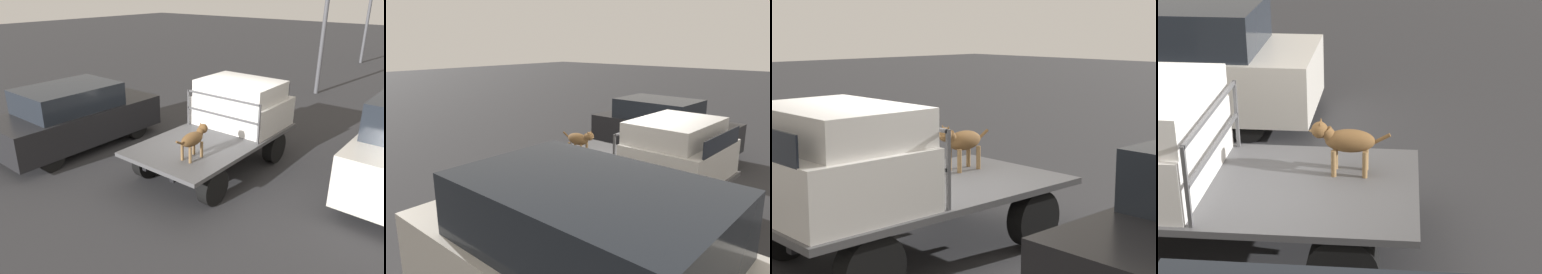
{
  "view_description": "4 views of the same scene",
  "coord_description": "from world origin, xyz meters",
  "views": [
    {
      "loc": [
        -6.33,
        -4.57,
        3.91
      ],
      "look_at": [
        -1.19,
        -0.34,
        1.24
      ],
      "focal_mm": 35.0,
      "sensor_mm": 36.0,
      "label": 1
    },
    {
      "loc": [
        4.23,
        -6.51,
        3.35
      ],
      "look_at": [
        -1.19,
        -0.34,
        1.24
      ],
      "focal_mm": 35.0,
      "sensor_mm": 36.0,
      "label": 2
    },
    {
      "loc": [
        4.67,
        5.88,
        2.72
      ],
      "look_at": [
        -1.19,
        -0.34,
        1.24
      ],
      "focal_mm": 60.0,
      "sensor_mm": 36.0,
      "label": 3
    },
    {
      "loc": [
        -1.75,
        6.24,
        4.12
      ],
      "look_at": [
        -1.19,
        -0.34,
        1.24
      ],
      "focal_mm": 60.0,
      "sensor_mm": 36.0,
      "label": 4
    }
  ],
  "objects": [
    {
      "name": "truck_cab",
      "position": [
        1.1,
        0.0,
        1.31
      ],
      "size": [
        1.6,
        1.97,
        1.1
      ],
      "color": "silver",
      "rests_on": "flatbed_truck"
    },
    {
      "name": "ground_plane",
      "position": [
        0.0,
        0.0,
        0.0
      ],
      "size": [
        80.0,
        80.0,
        0.0
      ],
      "primitive_type": "plane",
      "color": "#2D2D30"
    },
    {
      "name": "dog",
      "position": [
        -1.13,
        -0.34,
        1.19
      ],
      "size": [
        0.94,
        0.27,
        0.66
      ],
      "rotation": [
        0.0,
        0.0,
        0.12
      ],
      "color": "brown",
      "rests_on": "flatbed_truck"
    },
    {
      "name": "flatbed_truck",
      "position": [
        0.0,
        0.0,
        0.59
      ],
      "size": [
        3.96,
        2.09,
        0.79
      ],
      "color": "black",
      "rests_on": "ground"
    },
    {
      "name": "truck_headboard",
      "position": [
        0.26,
        0.0,
        1.37
      ],
      "size": [
        0.04,
        1.97,
        0.87
      ],
      "color": "#4C4C4F",
      "rests_on": "flatbed_truck"
    }
  ]
}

